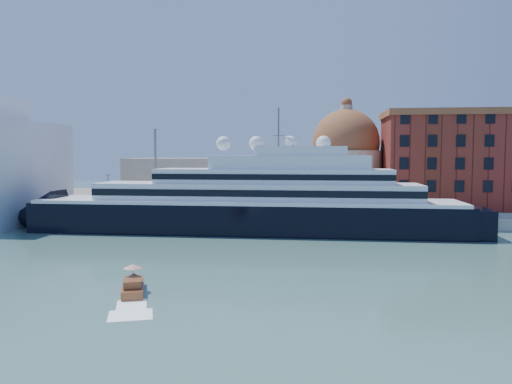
# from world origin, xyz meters

# --- Properties ---
(ground) EXTENTS (400.00, 400.00, 0.00)m
(ground) POSITION_xyz_m (0.00, 0.00, 0.00)
(ground) COLOR #3C685F
(ground) RESTS_ON ground
(quay) EXTENTS (180.00, 10.00, 2.50)m
(quay) POSITION_xyz_m (0.00, 34.00, 1.25)
(quay) COLOR gray
(quay) RESTS_ON ground
(land) EXTENTS (260.00, 72.00, 2.00)m
(land) POSITION_xyz_m (0.00, 75.00, 1.00)
(land) COLOR slate
(land) RESTS_ON ground
(quay_fence) EXTENTS (180.00, 0.10, 1.20)m
(quay_fence) POSITION_xyz_m (0.00, 29.50, 3.10)
(quay_fence) COLOR slate
(quay_fence) RESTS_ON quay
(superyacht) EXTENTS (93.07, 12.90, 27.82)m
(superyacht) POSITION_xyz_m (-1.43, 23.00, 4.80)
(superyacht) COLOR black
(superyacht) RESTS_ON ground
(water_taxi) EXTENTS (4.32, 7.09, 3.20)m
(water_taxi) POSITION_xyz_m (-4.90, -20.48, 0.77)
(water_taxi) COLOR brown
(water_taxi) RESTS_ON ground
(warehouse) EXTENTS (43.00, 19.00, 23.25)m
(warehouse) POSITION_xyz_m (52.00, 52.00, 13.79)
(warehouse) COLOR maroon
(warehouse) RESTS_ON land
(church) EXTENTS (66.00, 18.00, 25.50)m
(church) POSITION_xyz_m (6.39, 57.72, 10.91)
(church) COLOR beige
(church) RESTS_ON land
(lamp_posts) EXTENTS (120.80, 2.40, 18.00)m
(lamp_posts) POSITION_xyz_m (-12.67, 32.27, 9.84)
(lamp_posts) COLOR slate
(lamp_posts) RESTS_ON quay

